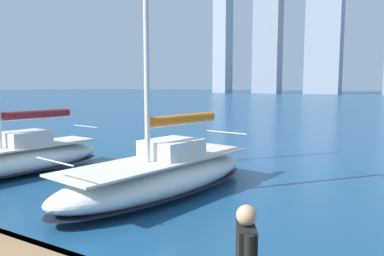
% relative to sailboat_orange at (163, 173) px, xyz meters
% --- Properties ---
extents(sailboat_orange, '(3.58, 8.17, 10.88)m').
position_rel_sailboat_orange_xyz_m(sailboat_orange, '(0.00, 0.00, 0.00)').
color(sailboat_orange, white).
rests_on(sailboat_orange, ground).
extents(sailboat_maroon, '(3.00, 7.51, 12.13)m').
position_rel_sailboat_orange_xyz_m(sailboat_maroon, '(6.33, 0.70, 0.01)').
color(sailboat_maroon, white).
rests_on(sailboat_maroon, ground).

